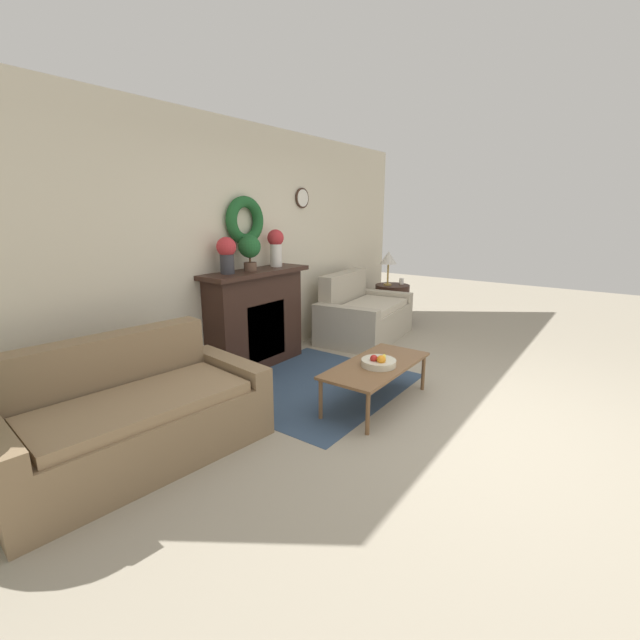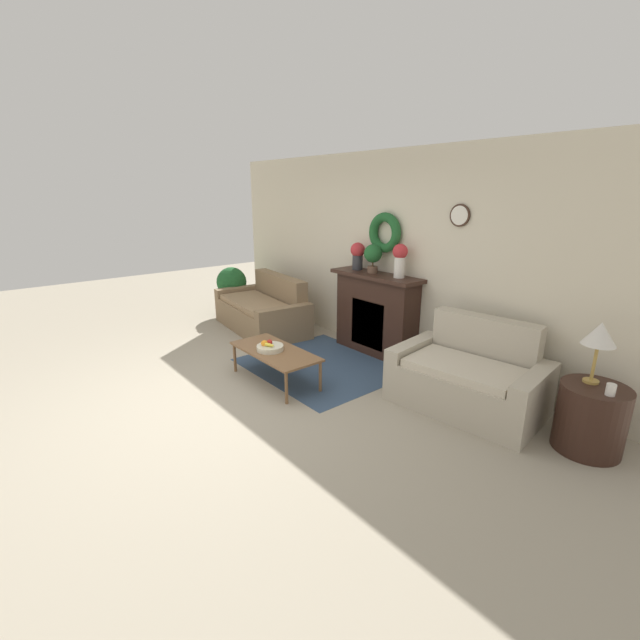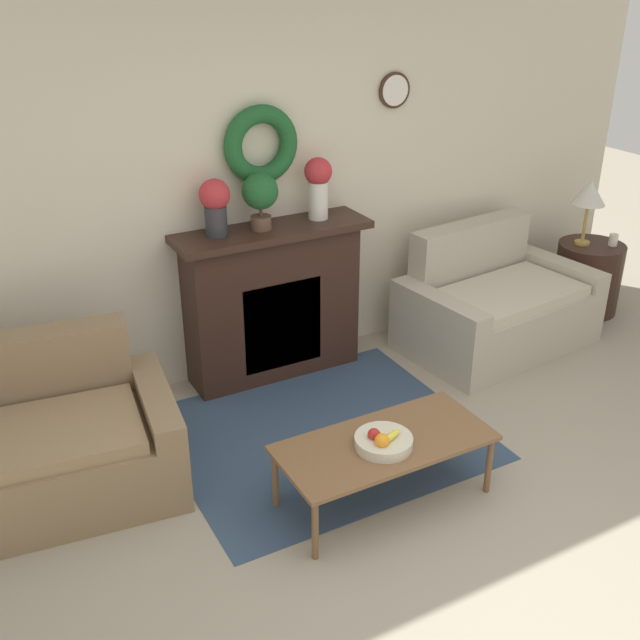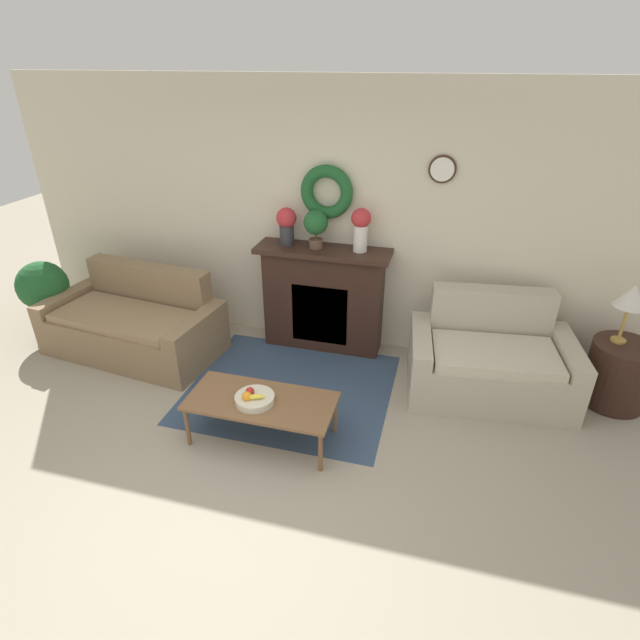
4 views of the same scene
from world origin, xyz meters
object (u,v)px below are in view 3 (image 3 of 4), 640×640
at_px(fireplace, 273,301).
at_px(potted_plant_on_mantel, 260,195).
at_px(side_table_by_loveseat, 587,277).
at_px(vase_on_mantel_left, 215,203).
at_px(loveseat_right, 495,306).
at_px(mug, 613,240).
at_px(vase_on_mantel_right, 318,183).
at_px(coffee_table, 385,446).
at_px(couch_left, 8,454).
at_px(table_lamp, 590,194).
at_px(fruit_bowl, 383,441).

distance_m(fireplace, potted_plant_on_mantel, 0.80).
height_order(side_table_by_loveseat, vase_on_mantel_left, vase_on_mantel_left).
bearing_deg(side_table_by_loveseat, loveseat_right, -174.52).
xyz_separation_m(mug, vase_on_mantel_right, (-2.58, 0.40, 0.72)).
distance_m(vase_on_mantel_right, potted_plant_on_mantel, 0.45).
xyz_separation_m(coffee_table, mug, (3.04, 1.21, 0.29)).
bearing_deg(side_table_by_loveseat, coffee_table, -155.81).
height_order(coffee_table, vase_on_mantel_right, vase_on_mantel_right).
bearing_deg(vase_on_mantel_right, coffee_table, -105.89).
xyz_separation_m(fireplace, couch_left, (-1.91, -0.62, -0.26)).
height_order(table_lamp, mug, table_lamp).
distance_m(fireplace, couch_left, 2.03).
distance_m(couch_left, fruit_bowl, 2.06).
xyz_separation_m(fireplace, table_lamp, (2.76, -0.24, 0.46)).
xyz_separation_m(side_table_by_loveseat, mug, (0.12, -0.10, 0.35)).
bearing_deg(side_table_by_loveseat, vase_on_mantel_right, 172.92).
distance_m(fireplace, fruit_bowl, 1.67).
bearing_deg(coffee_table, vase_on_mantel_left, 100.39).
distance_m(side_table_by_loveseat, potted_plant_on_mantel, 3.11).
relative_size(fireplace, couch_left, 0.72).
xyz_separation_m(fireplace, fruit_bowl, (-0.13, -1.65, -0.14)).
distance_m(loveseat_right, potted_plant_on_mantel, 2.11).
height_order(couch_left, side_table_by_loveseat, couch_left).
height_order(side_table_by_loveseat, mug, mug).
bearing_deg(mug, potted_plant_on_mantel, 172.81).
bearing_deg(loveseat_right, side_table_by_loveseat, -1.03).
height_order(loveseat_right, table_lamp, table_lamp).
xyz_separation_m(couch_left, vase_on_mantel_right, (2.28, 0.62, 1.07)).
height_order(mug, potted_plant_on_mantel, potted_plant_on_mantel).
bearing_deg(side_table_by_loveseat, couch_left, -176.16).
xyz_separation_m(table_lamp, vase_on_mantel_left, (-3.15, 0.25, 0.31)).
bearing_deg(vase_on_mantel_left, side_table_by_loveseat, -5.43).
relative_size(fruit_bowl, table_lamp, 0.58).
relative_size(loveseat_right, fruit_bowl, 4.92).
bearing_deg(loveseat_right, fireplace, 160.14).
bearing_deg(mug, loveseat_right, -179.52).
bearing_deg(potted_plant_on_mantel, vase_on_mantel_right, 2.57).
bearing_deg(side_table_by_loveseat, fireplace, 173.94).
bearing_deg(couch_left, vase_on_mantel_left, 29.00).
relative_size(couch_left, vase_on_mantel_left, 5.03).
xyz_separation_m(coffee_table, vase_on_mantel_right, (0.46, 1.62, 1.02)).
relative_size(loveseat_right, table_lamp, 2.87).
distance_m(coffee_table, vase_on_mantel_right, 1.96).
bearing_deg(mug, couch_left, -177.39).
bearing_deg(vase_on_mantel_right, fireplace, -179.16).
bearing_deg(couch_left, table_lamp, 11.31).
height_order(couch_left, loveseat_right, loveseat_right).
relative_size(loveseat_right, side_table_by_loveseat, 2.59).
bearing_deg(fruit_bowl, vase_on_mantel_left, 98.75).
height_order(coffee_table, fruit_bowl, fruit_bowl).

